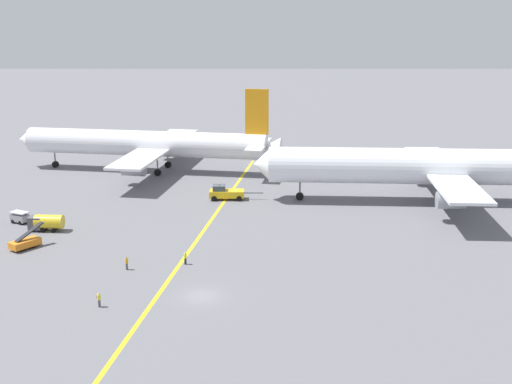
{
  "coord_description": "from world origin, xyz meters",
  "views": [
    {
      "loc": [
        6.05,
        -69.27,
        30.61
      ],
      "look_at": [
        5.56,
        29.42,
        4.0
      ],
      "focal_mm": 47.43,
      "sensor_mm": 36.0,
      "label": 1
    }
  ],
  "objects": [
    {
      "name": "airliner_at_gate_left",
      "position": [
        -14.94,
        59.98,
        5.46
      ],
      "size": [
        53.03,
        39.58,
        16.5
      ],
      "color": "silver",
      "rests_on": "ground"
    },
    {
      "name": "gse_baggage_cart_near_cluster",
      "position": [
        -29.08,
        26.58,
        0.86
      ],
      "size": [
        3.15,
        2.66,
        1.71
      ],
      "color": "gray",
      "rests_on": "ground"
    },
    {
      "name": "ground_crew_wing_walker_right",
      "position": [
        -2.74,
        9.63,
        0.84
      ],
      "size": [
        0.36,
        0.36,
        1.62
      ],
      "color": "black",
      "rests_on": "ground"
    },
    {
      "name": "gse_belt_loader_portside",
      "position": [
        -24.57,
        15.44,
        0.83
      ],
      "size": [
        4.01,
        4.64,
        3.02
      ],
      "color": "orange",
      "rests_on": "ground"
    },
    {
      "name": "taxiway_stripe",
      "position": [
        -3.39,
        10.0,
        0.0
      ],
      "size": [
        18.15,
        118.77,
        0.01
      ],
      "primitive_type": "cube",
      "rotation": [
        0.0,
        0.0,
        -0.15
      ],
      "color": "yellow",
      "rests_on": "ground"
    },
    {
      "name": "airliner_being_pushed",
      "position": [
        34.43,
        37.97,
        5.96
      ],
      "size": [
        57.33,
        38.95,
        17.92
      ],
      "color": "white",
      "rests_on": "ground"
    },
    {
      "name": "gse_fuel_bowser_stubby",
      "position": [
        -24.05,
        22.83,
        1.33
      ],
      "size": [
        5.01,
        2.25,
        2.4
      ],
      "color": "gold",
      "rests_on": "ground"
    },
    {
      "name": "ground_plane",
      "position": [
        0.0,
        0.0,
        0.0
      ],
      "size": [
        600.0,
        600.0,
        0.0
      ],
      "primitive_type": "plane",
      "color": "slate"
    },
    {
      "name": "ground_crew_ramp_agent_by_cones",
      "position": [
        -9.71,
        7.83,
        0.87
      ],
      "size": [
        0.36,
        0.36,
        1.67
      ],
      "color": "#4C4C51",
      "rests_on": "ground"
    },
    {
      "name": "pushback_tug",
      "position": [
        0.98,
        39.52,
        1.16
      ],
      "size": [
        8.96,
        2.75,
        2.76
      ],
      "color": "gold",
      "rests_on": "ground"
    },
    {
      "name": "ground_crew_marshaller_foreground",
      "position": [
        -10.66,
        -2.89,
        0.86
      ],
      "size": [
        0.43,
        0.41,
        1.65
      ],
      "color": "#4C4C51",
      "rests_on": "ground"
    }
  ]
}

